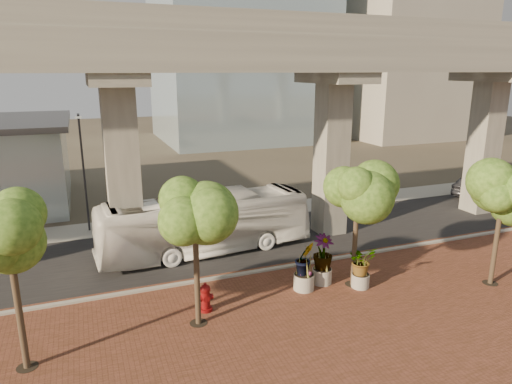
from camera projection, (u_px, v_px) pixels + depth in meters
name	position (u px, v px, depth m)	size (l,w,h in m)	color
ground	(249.00, 257.00, 24.44)	(160.00, 160.00, 0.00)	#3C362B
brick_plaza	(322.00, 335.00, 17.22)	(70.00, 13.00, 0.06)	brown
asphalt_road	(237.00, 244.00, 26.24)	(90.00, 8.00, 0.04)	black
curb_strip	(263.00, 271.00, 22.62)	(70.00, 0.25, 0.16)	#9C9B91
far_sidewalk	(211.00, 216.00, 31.19)	(90.00, 3.00, 0.06)	#9C9B91
transit_viaduct	(235.00, 117.00, 24.36)	(72.00, 5.60, 12.40)	#9C9A8D
midrise_block	(406.00, 54.00, 67.00)	(18.00, 16.00, 24.00)	#9F9B8F
transit_bus	(206.00, 224.00, 24.77)	(2.74, 11.66, 3.25)	white
parked_car	(477.00, 187.00, 36.13)	(1.62, 4.69, 1.54)	black
fire_hydrant	(205.00, 297.00, 18.79)	(0.62, 0.56, 1.24)	maroon
planter_front	(361.00, 262.00, 20.69)	(1.82, 1.82, 2.00)	gray
planter_right	(323.00, 254.00, 21.03)	(2.21, 2.21, 2.36)	#99968A
planter_left	(304.00, 261.00, 20.42)	(2.09, 2.09, 2.29)	#9D968D
street_tree_far_west	(8.00, 238.00, 14.13)	(3.26, 3.26, 6.12)	#4E3F2D
street_tree_near_west	(194.00, 203.00, 16.71)	(3.63, 3.63, 6.61)	#4E3F2D
street_tree_near_east	(358.00, 182.00, 19.99)	(3.74, 3.74, 6.62)	#4E3F2D
street_tree_far_east	(503.00, 197.00, 20.27)	(3.50, 3.50, 5.82)	#4E3F2D
streetlamp_west	(83.00, 165.00, 27.28)	(0.36, 1.05, 7.25)	#2D2D32
streetlamp_east	(340.00, 135.00, 32.87)	(0.44, 1.29, 8.92)	#2D2C31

